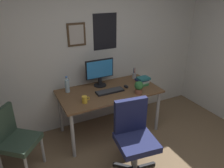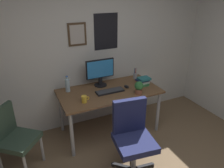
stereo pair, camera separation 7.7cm
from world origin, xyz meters
name	(u,v)px [view 1 (the left image)]	position (x,y,z in m)	size (l,w,h in m)	color
wall_back	(89,48)	(0.00, 2.15, 1.30)	(4.40, 0.10, 2.60)	silver
desk	(109,95)	(0.13, 1.68, 0.66)	(1.53, 0.78, 0.73)	brown
office_chair	(134,134)	(0.05, 0.82, 0.53)	(0.57, 0.57, 0.95)	#1E234C
side_chair	(14,137)	(-1.28, 1.45, 0.50)	(0.59, 0.59, 0.88)	#334738
monitor	(100,72)	(0.08, 1.91, 0.97)	(0.46, 0.20, 0.43)	black
keyboard	(110,91)	(0.12, 1.63, 0.74)	(0.43, 0.15, 0.03)	black
computer_mouse	(126,86)	(0.42, 1.66, 0.75)	(0.06, 0.11, 0.04)	black
water_bottle	(67,86)	(-0.46, 1.92, 0.84)	(0.07, 0.07, 0.25)	silver
coffee_mug_near	(85,99)	(-0.34, 1.48, 0.78)	(0.11, 0.07, 0.10)	yellow
potted_plant	(139,87)	(0.47, 1.39, 0.84)	(0.13, 0.13, 0.20)	brown
pen_cup	(134,75)	(0.73, 1.92, 0.79)	(0.07, 0.07, 0.20)	#9EA0A5
book_stack_left	(143,81)	(0.71, 1.64, 0.80)	(0.20, 0.17, 0.13)	#33723F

